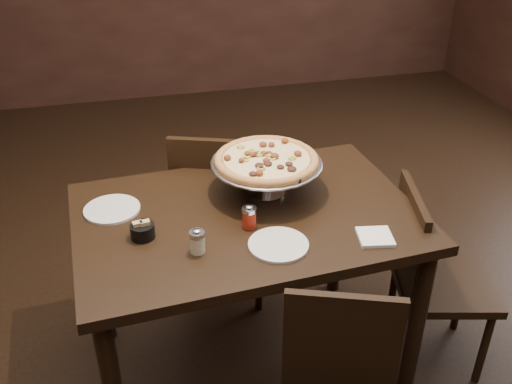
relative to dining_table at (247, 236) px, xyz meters
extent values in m
cube|color=black|center=(0.07, 0.05, -0.73)|extent=(6.00, 7.00, 0.02)
cube|color=black|center=(0.00, 0.00, 0.09)|extent=(1.37, 0.96, 0.04)
cylinder|color=black|center=(0.62, -0.34, -0.33)|extent=(0.07, 0.07, 0.78)
cylinder|color=black|center=(-0.62, 0.34, -0.33)|extent=(0.07, 0.07, 0.78)
cylinder|color=black|center=(0.57, 0.41, -0.33)|extent=(0.07, 0.07, 0.78)
cylinder|color=silver|center=(0.11, 0.13, 0.11)|extent=(0.15, 0.15, 0.01)
cylinder|color=silver|center=(0.11, 0.13, 0.18)|extent=(0.03, 0.03, 0.12)
cylinder|color=silver|center=(0.11, 0.13, 0.24)|extent=(0.11, 0.11, 0.01)
cylinder|color=#AEADB3|center=(0.11, 0.13, 0.25)|extent=(0.44, 0.44, 0.01)
torus|color=#AEADB3|center=(0.11, 0.13, 0.25)|extent=(0.45, 0.45, 0.01)
cylinder|color=#A46131|center=(0.11, 0.13, 0.26)|extent=(0.41, 0.41, 0.01)
torus|color=#A46131|center=(0.11, 0.13, 0.26)|extent=(0.42, 0.42, 0.04)
cylinder|color=tan|center=(0.11, 0.13, 0.27)|extent=(0.35, 0.35, 0.01)
cylinder|color=beige|center=(-0.23, -0.21, 0.14)|extent=(0.05, 0.05, 0.07)
cylinder|color=silver|center=(-0.23, -0.21, 0.19)|extent=(0.05, 0.05, 0.02)
ellipsoid|color=silver|center=(-0.23, -0.21, 0.20)|extent=(0.03, 0.03, 0.01)
cylinder|color=maroon|center=(-0.01, -0.10, 0.14)|extent=(0.05, 0.05, 0.07)
cylinder|color=silver|center=(-0.01, -0.10, 0.19)|extent=(0.05, 0.05, 0.02)
ellipsoid|color=silver|center=(-0.01, -0.10, 0.20)|extent=(0.03, 0.03, 0.01)
cylinder|color=black|center=(-0.41, -0.07, 0.14)|extent=(0.09, 0.09, 0.05)
cube|color=tan|center=(-0.42, -0.07, 0.15)|extent=(0.04, 0.03, 0.06)
cube|color=tan|center=(-0.39, -0.07, 0.15)|extent=(0.04, 0.03, 0.06)
cube|color=white|center=(0.41, -0.28, 0.12)|extent=(0.14, 0.14, 0.01)
cylinder|color=silver|center=(-0.51, 0.15, 0.11)|extent=(0.22, 0.22, 0.01)
cylinder|color=silver|center=(0.06, -0.24, 0.11)|extent=(0.22, 0.22, 0.01)
cone|color=silver|center=(0.22, -0.02, 0.25)|extent=(0.14, 0.14, 0.00)
cylinder|color=black|center=(0.22, -0.02, 0.26)|extent=(0.07, 0.10, 0.02)
cube|color=black|center=(0.03, 0.58, -0.26)|extent=(0.58, 0.58, 0.04)
cube|color=black|center=(-0.04, 0.39, 0.01)|extent=(0.43, 0.19, 0.47)
cylinder|color=black|center=(0.27, 0.69, -0.50)|extent=(0.04, 0.04, 0.44)
cylinder|color=black|center=(-0.07, 0.82, -0.50)|extent=(0.04, 0.04, 0.44)
cylinder|color=black|center=(0.14, 0.35, -0.50)|extent=(0.04, 0.04, 0.44)
cylinder|color=black|center=(-0.20, 0.48, -0.50)|extent=(0.04, 0.04, 0.44)
cube|color=black|center=(0.19, -0.57, -0.08)|extent=(0.38, 0.17, 0.41)
cube|color=black|center=(0.85, -0.15, -0.30)|extent=(0.50, 0.50, 0.04)
cube|color=black|center=(0.67, -0.10, -0.06)|extent=(0.13, 0.40, 0.43)
cylinder|color=black|center=(0.97, -0.35, -0.52)|extent=(0.03, 0.03, 0.40)
cylinder|color=black|center=(1.05, -0.03, -0.52)|extent=(0.03, 0.03, 0.40)
cylinder|color=black|center=(0.65, -0.27, -0.52)|extent=(0.03, 0.03, 0.40)
cylinder|color=black|center=(0.73, 0.05, -0.52)|extent=(0.03, 0.03, 0.40)
camera|label=1|loc=(-0.43, -1.83, 1.31)|focal=40.00mm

